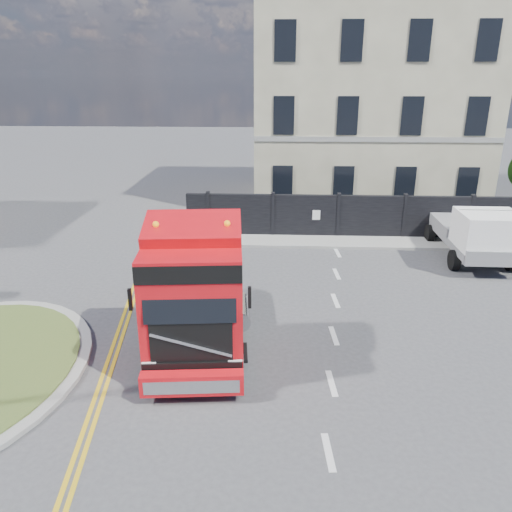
{
  "coord_description": "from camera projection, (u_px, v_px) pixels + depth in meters",
  "views": [
    {
      "loc": [
        1.31,
        -13.34,
        7.18
      ],
      "look_at": [
        0.59,
        1.34,
        1.8
      ],
      "focal_mm": 35.0,
      "sensor_mm": 36.0,
      "label": 1
    }
  ],
  "objects": [
    {
      "name": "ground",
      "position": [
        234.0,
        327.0,
        15.04
      ],
      "size": [
        120.0,
        120.0,
        0.0
      ],
      "primitive_type": "plane",
      "color": "#424244",
      "rests_on": "ground"
    },
    {
      "name": "hoarding_fence",
      "position": [
        394.0,
        217.0,
        22.84
      ],
      "size": [
        18.8,
        0.25,
        2.0
      ],
      "color": "black",
      "rests_on": "ground"
    },
    {
      "name": "georgian_building",
      "position": [
        364.0,
        100.0,
        28.26
      ],
      "size": [
        12.3,
        10.3,
        12.8
      ],
      "color": "beige",
      "rests_on": "ground"
    },
    {
      "name": "pavement_far",
      "position": [
        384.0,
        243.0,
        22.35
      ],
      "size": [
        20.0,
        1.6,
        0.12
      ],
      "primitive_type": "cube",
      "color": "gray",
      "rests_on": "ground"
    },
    {
      "name": "truck",
      "position": [
        196.0,
        298.0,
        12.99
      ],
      "size": [
        2.92,
        6.51,
        3.79
      ],
      "rotation": [
        0.0,
        0.0,
        0.09
      ],
      "color": "black",
      "rests_on": "ground"
    },
    {
      "name": "flatbed_pickup",
      "position": [
        480.0,
        235.0,
        19.6
      ],
      "size": [
        2.46,
        5.52,
        2.29
      ],
      "rotation": [
        0.0,
        0.0,
        -0.02
      ],
      "color": "slate",
      "rests_on": "ground"
    }
  ]
}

